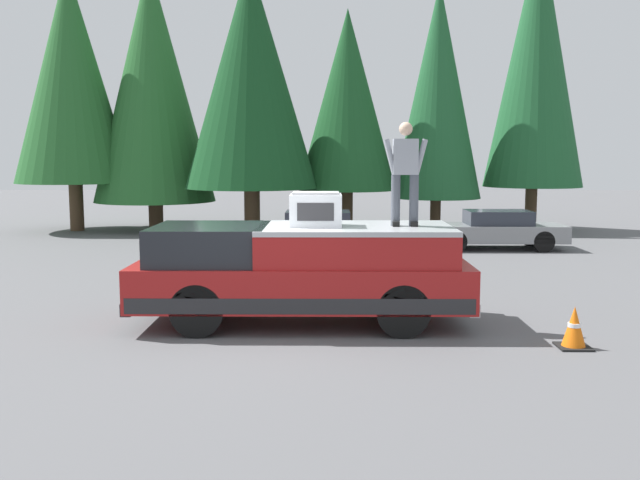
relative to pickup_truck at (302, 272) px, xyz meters
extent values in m
plane|color=#565659|center=(-0.32, 0.52, -0.87)|extent=(90.00, 90.00, 0.00)
cube|color=maroon|center=(0.00, 0.01, -0.17)|extent=(2.00, 5.50, 0.70)
cube|color=#232326|center=(0.00, 0.01, -0.37)|extent=(2.01, 5.39, 0.24)
cube|color=black|center=(0.00, 1.52, 0.48)|extent=(1.84, 1.87, 0.60)
cube|color=maroon|center=(0.00, -0.87, 0.44)|extent=(1.92, 3.19, 0.52)
cube|color=#A8AAAF|center=(0.00, -0.87, 0.74)|extent=(1.94, 3.19, 0.08)
cube|color=#232326|center=(0.00, 2.70, -0.44)|extent=(1.96, 0.16, 0.20)
cube|color=#B2B5BA|center=(0.00, -2.68, -0.44)|extent=(1.96, 0.16, 0.20)
cylinder|color=black|center=(-0.85, 1.60, -0.45)|extent=(0.30, 0.84, 0.84)
cylinder|color=black|center=(0.85, 1.60, -0.45)|extent=(0.30, 0.84, 0.84)
cylinder|color=black|center=(-0.85, -1.59, -0.45)|extent=(0.30, 0.84, 0.84)
cylinder|color=black|center=(0.85, -1.59, -0.45)|extent=(0.30, 0.84, 0.84)
cube|color=silver|center=(-0.06, -0.23, 1.04)|extent=(0.64, 0.84, 0.52)
cube|color=#2D2D30|center=(-0.38, -0.23, 1.04)|extent=(0.01, 0.59, 0.29)
cube|color=#99999E|center=(-0.06, -0.23, 1.32)|extent=(0.58, 0.76, 0.04)
cylinder|color=#4C515B|center=(-0.01, -1.84, 1.20)|extent=(0.15, 0.15, 0.84)
cube|color=black|center=(-0.05, -1.84, 0.82)|extent=(0.26, 0.11, 0.08)
cylinder|color=#4C515B|center=(-0.01, -1.54, 1.20)|extent=(0.15, 0.15, 0.84)
cube|color=black|center=(-0.05, -1.54, 0.82)|extent=(0.26, 0.11, 0.08)
cube|color=#9399A3|center=(-0.01, -1.69, 1.91)|extent=(0.24, 0.40, 0.58)
sphere|color=beige|center=(-0.01, -1.69, 2.36)|extent=(0.22, 0.22, 0.22)
cylinder|color=#9399A3|center=(-0.04, -1.93, 1.91)|extent=(0.09, 0.23, 0.58)
cylinder|color=#9399A3|center=(-0.04, -1.44, 1.91)|extent=(0.09, 0.23, 0.58)
cube|color=gray|center=(9.36, -5.47, -0.38)|extent=(1.64, 4.10, 0.50)
cube|color=#282D38|center=(9.36, -5.57, 0.08)|extent=(1.31, 1.89, 0.42)
cylinder|color=black|center=(8.64, -4.20, -0.56)|extent=(0.20, 0.62, 0.62)
cylinder|color=black|center=(10.08, -4.20, -0.56)|extent=(0.20, 0.62, 0.62)
cylinder|color=black|center=(8.64, -6.74, -0.56)|extent=(0.20, 0.62, 0.62)
cylinder|color=black|center=(10.08, -6.74, -0.56)|extent=(0.20, 0.62, 0.62)
cube|color=white|center=(9.07, -0.05, -0.38)|extent=(1.64, 4.10, 0.50)
cube|color=#282D38|center=(9.07, -0.15, 0.08)|extent=(1.31, 1.89, 0.42)
cylinder|color=black|center=(8.35, 1.22, -0.56)|extent=(0.20, 0.62, 0.62)
cylinder|color=black|center=(9.79, 1.22, -0.56)|extent=(0.20, 0.62, 0.62)
cylinder|color=black|center=(8.35, -1.33, -0.56)|extent=(0.20, 0.62, 0.62)
cylinder|color=black|center=(9.79, -1.33, -0.56)|extent=(0.20, 0.62, 0.62)
cube|color=black|center=(-1.45, -4.03, -0.86)|extent=(0.47, 0.47, 0.03)
cone|color=orange|center=(-1.45, -4.03, -0.56)|extent=(0.36, 0.36, 0.62)
cylinder|color=white|center=(-1.45, -4.03, -0.53)|extent=(0.19, 0.19, 0.06)
cylinder|color=#4C3826|center=(14.79, -8.15, -0.06)|extent=(0.44, 0.44, 1.63)
cone|color=#1E562D|center=(14.79, -8.15, 5.49)|extent=(3.64, 3.64, 9.47)
cylinder|color=#4C3826|center=(14.35, -4.48, -0.26)|extent=(0.39, 0.39, 1.23)
cone|color=#1E562D|center=(14.35, -4.48, 4.26)|extent=(3.27, 3.27, 7.80)
cylinder|color=#4C3826|center=(14.22, -1.17, -0.11)|extent=(0.43, 0.43, 1.53)
cone|color=#194C23|center=(14.22, -1.17, 3.92)|extent=(3.62, 3.62, 6.52)
cylinder|color=#4C3826|center=(13.12, 2.23, -0.05)|extent=(0.56, 0.56, 1.65)
cone|color=#14421E|center=(13.12, 2.23, 4.69)|extent=(4.66, 4.66, 7.81)
cylinder|color=#4C3826|center=(14.74, 6.07, -0.34)|extent=(0.54, 0.54, 1.07)
cone|color=#235B28|center=(14.74, 6.07, 4.59)|extent=(4.52, 4.52, 8.79)
cylinder|color=#4C3826|center=(14.34, 8.94, 0.02)|extent=(0.51, 0.51, 1.80)
cone|color=#235B28|center=(14.34, 8.94, 4.84)|extent=(4.24, 4.24, 7.83)
camera|label=1|loc=(-11.33, -0.40, 1.93)|focal=38.75mm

